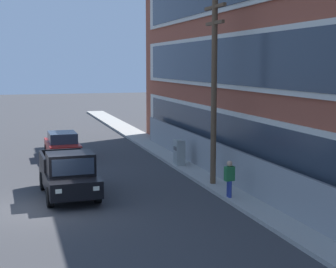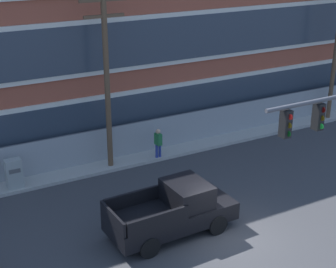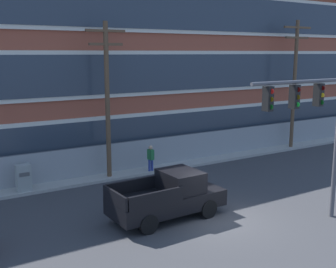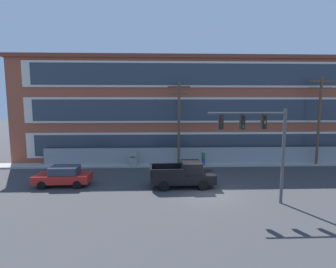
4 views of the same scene
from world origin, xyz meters
name	(u,v)px [view 1 (image 1 of 4)]	position (x,y,z in m)	size (l,w,h in m)	color
ground_plane	(38,209)	(0.00, 0.00, 0.00)	(160.00, 160.00, 0.00)	#38383A
sidewalk_building_side	(236,192)	(0.00, 8.40, 0.08)	(80.00, 1.89, 0.16)	#9E9B93
chain_link_fence	(275,188)	(2.99, 8.69, 0.95)	(37.18, 0.06, 1.86)	gray
pickup_truck_black	(69,175)	(-1.65, 1.40, 0.94)	(5.11, 2.27, 1.99)	black
sedan_red	(62,144)	(-11.17, 2.01, 0.80)	(4.31, 1.95, 1.56)	#AD1E19
utility_pole_near_corner	(214,84)	(-1.54, 7.95, 4.74)	(2.24, 0.26, 8.63)	brown
electrical_cabinet	(179,154)	(-6.23, 7.84, 0.76)	(0.72, 0.49, 1.52)	#939993
pedestrian_near_cabinet	(229,178)	(0.97, 7.67, 0.97)	(0.32, 0.42, 1.69)	navy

